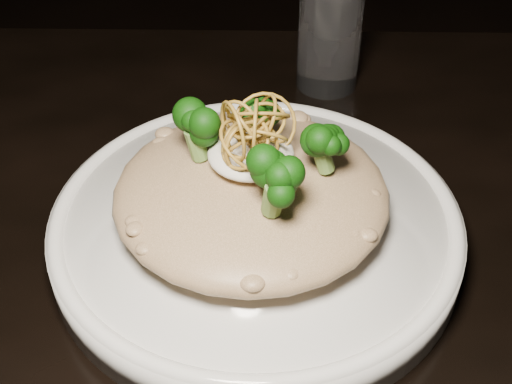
% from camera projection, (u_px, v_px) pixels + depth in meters
% --- Properties ---
extents(table, '(1.10, 0.80, 0.75)m').
position_uv_depth(table, '(377.00, 358.00, 0.58)').
color(table, black).
rests_on(table, ground).
extents(plate, '(0.31, 0.31, 0.03)m').
position_uv_depth(plate, '(256.00, 230.00, 0.55)').
color(plate, silver).
rests_on(plate, table).
extents(risotto, '(0.20, 0.20, 0.04)m').
position_uv_depth(risotto, '(251.00, 193.00, 0.52)').
color(risotto, brown).
rests_on(risotto, plate).
extents(broccoli, '(0.14, 0.14, 0.05)m').
position_uv_depth(broccoli, '(253.00, 142.00, 0.49)').
color(broccoli, black).
rests_on(broccoli, risotto).
extents(cheese, '(0.06, 0.06, 0.02)m').
position_uv_depth(cheese, '(251.00, 154.00, 0.51)').
color(cheese, silver).
rests_on(cheese, risotto).
extents(shallots, '(0.05, 0.05, 0.03)m').
position_uv_depth(shallots, '(252.00, 124.00, 0.49)').
color(shallots, brown).
rests_on(shallots, cheese).
extents(drinking_glass, '(0.06, 0.06, 0.11)m').
position_uv_depth(drinking_glass, '(329.00, 36.00, 0.71)').
color(drinking_glass, white).
rests_on(drinking_glass, table).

